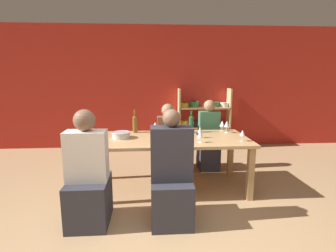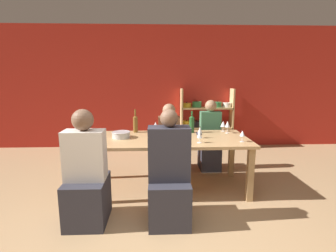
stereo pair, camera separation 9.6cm
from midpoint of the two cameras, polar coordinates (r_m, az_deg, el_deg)
name	(u,v)px [view 2 (the right image)]	position (r m, az deg, el deg)	size (l,w,h in m)	color
wall_back_red	(162,88)	(5.96, -0.77, 8.35)	(8.80, 0.06, 2.70)	red
shelf_unit	(205,125)	(5.96, 8.62, 0.23)	(1.16, 0.30, 1.33)	tan
dining_table	(168,144)	(3.70, 0.81, -3.84)	(2.24, 1.02, 0.75)	tan
mixing_bowl	(121,134)	(3.72, -9.45, -1.83)	(0.26, 0.26, 0.09)	#B7BABC
wine_bottle_green	(135,123)	(4.04, -6.43, 0.59)	(0.07, 0.07, 0.36)	brown
wine_bottle_dark	(192,124)	(4.01, 5.88, 0.51)	(0.08, 0.08, 0.34)	#1E4C23
wine_glass_white_a	(242,134)	(3.59, 16.63, -1.63)	(0.07, 0.07, 0.15)	white
wine_glass_empty_a	(156,125)	(3.98, -2.04, 0.26)	(0.08, 0.08, 0.17)	white
wine_glass_white_b	(223,124)	(4.19, 12.55, 0.41)	(0.08, 0.08, 0.16)	white
wine_glass_white_c	(200,131)	(3.68, 7.70, -0.99)	(0.07, 0.07, 0.16)	white
wine_glass_empty_b	(200,134)	(3.42, 7.67, -1.76)	(0.07, 0.07, 0.17)	white
wine_glass_red_a	(228,124)	(4.07, 13.49, 0.34)	(0.07, 0.07, 0.19)	white
cell_phone	(199,134)	(3.95, 7.43, -1.68)	(0.08, 0.16, 0.01)	#1E2338
person_near_a	(86,182)	(3.05, -16.45, -11.60)	(0.43, 0.54, 1.27)	#2D2D38
person_far_a	(210,144)	(4.62, 9.64, -3.80)	(0.34, 0.43, 1.21)	#2D2D38
person_near_b	(169,182)	(2.95, 1.12, -12.11)	(0.45, 0.56, 1.27)	#2D2D38
person_far_b	(169,145)	(4.52, 0.82, -4.24)	(0.36, 0.45, 1.15)	#2D2D38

